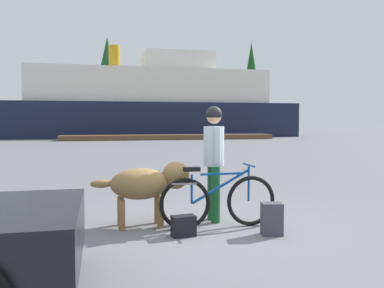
{
  "coord_description": "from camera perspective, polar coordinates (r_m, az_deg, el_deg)",
  "views": [
    {
      "loc": [
        -1.54,
        -5.56,
        1.58
      ],
      "look_at": [
        0.14,
        1.82,
        1.13
      ],
      "focal_mm": 37.75,
      "sensor_mm": 36.0,
      "label": 1
    }
  ],
  "objects": [
    {
      "name": "bicycle",
      "position": [
        5.98,
        3.66,
        -7.98
      ],
      "size": [
        1.76,
        0.44,
        0.93
      ],
      "color": "black",
      "rests_on": "ground_plane"
    },
    {
      "name": "dog",
      "position": [
        6.06,
        -6.31,
        -5.56
      ],
      "size": [
        1.46,
        0.55,
        0.95
      ],
      "color": "olive",
      "rests_on": "ground_plane"
    },
    {
      "name": "pine_tree_far_right",
      "position": [
        56.11,
        8.36,
        9.66
      ],
      "size": [
        2.86,
        2.86,
        12.15
      ],
      "color": "#4C331E",
      "rests_on": "ground_plane"
    },
    {
      "name": "dock_pier",
      "position": [
        33.6,
        -3.26,
        0.98
      ],
      "size": [
        17.49,
        2.27,
        0.4
      ],
      "primitive_type": "cube",
      "color": "brown",
      "rests_on": "ground_plane"
    },
    {
      "name": "ground_plane",
      "position": [
        5.98,
        2.62,
        -11.95
      ],
      "size": [
        160.0,
        160.0,
        0.0
      ],
      "primitive_type": "plane",
      "color": "slate"
    },
    {
      "name": "backpack",
      "position": [
        5.75,
        11.21,
        -10.35
      ],
      "size": [
        0.31,
        0.24,
        0.45
      ],
      "primitive_type": "cube",
      "rotation": [
        0.0,
        0.0,
        -0.17
      ],
      "color": "#3F3F4C",
      "rests_on": "ground_plane"
    },
    {
      "name": "pine_tree_center",
      "position": [
        51.69,
        -11.84,
        9.47
      ],
      "size": [
        4.31,
        4.31,
        11.84
      ],
      "color": "#4C331E",
      "rests_on": "ground_plane"
    },
    {
      "name": "person_cyclist",
      "position": [
        6.28,
        3.1,
        -1.03
      ],
      "size": [
        0.32,
        0.53,
        1.8
      ],
      "color": "#19592D",
      "rests_on": "ground_plane"
    },
    {
      "name": "handbag_pannier",
      "position": [
        5.6,
        -1.2,
        -11.51
      ],
      "size": [
        0.34,
        0.22,
        0.28
      ],
      "primitive_type": "cube",
      "rotation": [
        0.0,
        0.0,
        0.12
      ],
      "color": "black",
      "rests_on": "ground_plane"
    },
    {
      "name": "ferry_boat",
      "position": [
        40.61,
        -5.89,
        5.5
      ],
      "size": [
        28.09,
        8.77,
        8.85
      ],
      "color": "#191E38",
      "rests_on": "ground_plane"
    }
  ]
}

